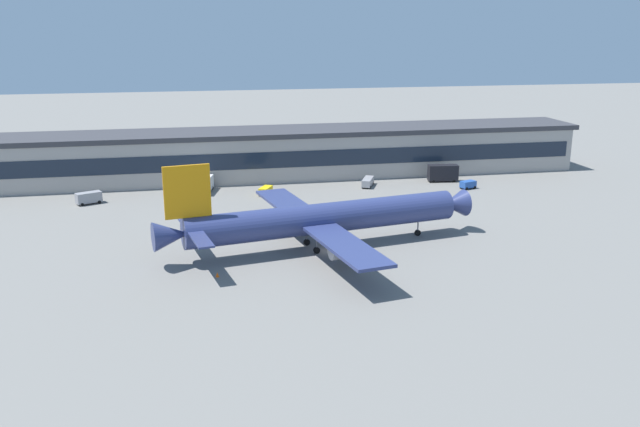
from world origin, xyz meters
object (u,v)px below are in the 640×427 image
Objects in this scene: follow_me_car at (266,190)px; traffic_cone_0 at (217,275)px; baggage_tug at (468,184)px; belt_loader at (368,181)px; fuel_truck at (204,184)px; crew_van at (89,197)px; airliner at (320,219)px; catering_truck at (444,172)px.

follow_me_car reaches higher than traffic_cone_0.
belt_loader is at bearing 162.16° from baggage_tug.
fuel_truck is at bearing 171.57° from baggage_tug.
crew_van is 1.39× the size of baggage_tug.
traffic_cone_0 is (-60.92, -46.03, -0.72)m from baggage_tug.
traffic_cone_0 is at bearing -90.09° from fuel_truck.
crew_van is 0.85× the size of belt_loader.
airliner is 13.98× the size of baggage_tug.
follow_me_car is (38.00, 0.10, -0.37)m from crew_van.
follow_me_car is at bearing -173.88° from catering_truck.
crew_van is 25.25m from fuel_truck.
airliner is at bearing -83.46° from follow_me_car.
traffic_cone_0 is at bearing -63.58° from crew_van.
crew_van is at bearing -166.87° from fuel_truck.
airliner is 11.86× the size of follow_me_car.
catering_truck is (39.94, 43.93, -2.97)m from airliner.
fuel_truck is at bearing 177.31° from belt_loader.
fuel_truck is 55.07m from traffic_cone_0.
baggage_tug is (42.92, 35.79, -4.17)m from airliner.
fuel_truck is (-60.83, 9.01, 0.80)m from baggage_tug.
airliner is at bearing -140.18° from baggage_tug.
baggage_tug is (2.98, -8.15, -1.21)m from catering_truck.
belt_loader is 65.71m from traffic_cone_0.
catering_truck is at bearing 43.08° from traffic_cone_0.
airliner is at bearing -115.51° from belt_loader.
baggage_tug is (85.41, -3.28, -0.37)m from crew_van.
airliner reaches higher than follow_me_car.
airliner reaches higher than crew_van.
traffic_cone_0 is (-17.99, -10.24, -4.89)m from airliner.
traffic_cone_0 is at bearing -105.28° from follow_me_car.
baggage_tug is (22.41, -7.21, -0.07)m from belt_loader.
airliner is 77.36× the size of traffic_cone_0.
crew_van is (-82.43, -4.87, -0.83)m from catering_truck.
crew_van is at bearing 177.80° from baggage_tug.
catering_truck reaches higher than baggage_tug.
airliner is 48.36m from fuel_truck.
crew_van reaches higher than baggage_tug.
crew_van is 7.70× the size of traffic_cone_0.
catering_truck is at bearing 3.38° from crew_van.
follow_me_car is at bearing 74.72° from traffic_cone_0.
fuel_truck is (24.59, 5.73, 0.42)m from crew_van.
catering_truck is 0.84× the size of fuel_truck.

